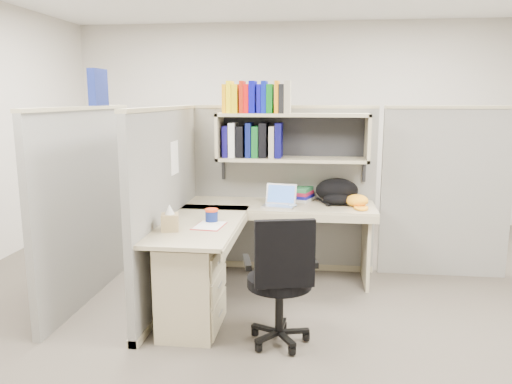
# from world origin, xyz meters

# --- Properties ---
(ground) EXTENTS (6.00, 6.00, 0.00)m
(ground) POSITION_xyz_m (0.00, 0.00, 0.00)
(ground) COLOR #36312A
(ground) RESTS_ON ground
(room_shell) EXTENTS (6.00, 6.00, 6.00)m
(room_shell) POSITION_xyz_m (0.00, 0.00, 1.62)
(room_shell) COLOR #AFA89E
(room_shell) RESTS_ON ground
(cubicle) EXTENTS (3.79, 1.84, 1.95)m
(cubicle) POSITION_xyz_m (-0.37, 0.45, 0.91)
(cubicle) COLOR slate
(cubicle) RESTS_ON ground
(desk) EXTENTS (1.74, 1.75, 0.73)m
(desk) POSITION_xyz_m (-0.41, -0.29, 0.44)
(desk) COLOR tan
(desk) RESTS_ON ground
(laptop) EXTENTS (0.32, 0.32, 0.20)m
(laptop) POSITION_xyz_m (-0.00, 0.46, 0.83)
(laptop) COLOR #B9B8BD
(laptop) RESTS_ON desk
(backpack) EXTENTS (0.41, 0.32, 0.23)m
(backpack) POSITION_xyz_m (0.52, 0.66, 0.85)
(backpack) COLOR black
(backpack) RESTS_ON desk
(orange_cap) EXTENTS (0.26, 0.28, 0.11)m
(orange_cap) POSITION_xyz_m (0.70, 0.56, 0.78)
(orange_cap) COLOR orange
(orange_cap) RESTS_ON desk
(snack_canister) EXTENTS (0.10, 0.10, 0.10)m
(snack_canister) POSITION_xyz_m (-0.49, -0.15, 0.78)
(snack_canister) COLOR navy
(snack_canister) RESTS_ON desk
(tissue_box) EXTENTS (0.15, 0.15, 0.20)m
(tissue_box) POSITION_xyz_m (-0.74, -0.46, 0.83)
(tissue_box) COLOR tan
(tissue_box) RESTS_ON desk
(mouse) EXTENTS (0.09, 0.07, 0.03)m
(mouse) POSITION_xyz_m (0.12, 0.47, 0.75)
(mouse) COLOR #8CA7C7
(mouse) RESTS_ON desk
(paper_cup) EXTENTS (0.08, 0.08, 0.09)m
(paper_cup) POSITION_xyz_m (-0.02, 0.68, 0.77)
(paper_cup) COLOR silver
(paper_cup) RESTS_ON desk
(book_stack) EXTENTS (0.26, 0.30, 0.12)m
(book_stack) POSITION_xyz_m (0.19, 0.78, 0.79)
(book_stack) COLOR gray
(book_stack) RESTS_ON desk
(loose_paper) EXTENTS (0.23, 0.29, 0.00)m
(loose_paper) POSITION_xyz_m (-0.48, -0.28, 0.73)
(loose_paper) COLOR white
(loose_paper) RESTS_ON desk
(task_chair) EXTENTS (0.53, 0.49, 0.94)m
(task_chair) POSITION_xyz_m (0.10, -0.73, 0.33)
(task_chair) COLOR black
(task_chair) RESTS_ON ground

